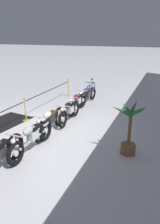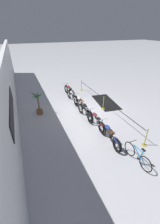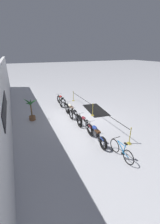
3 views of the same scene
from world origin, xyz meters
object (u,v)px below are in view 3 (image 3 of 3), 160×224
Objects in this scene: motorcycle_maroon_1 at (85,124)px; motorcycle_cream_3 at (71,110)px; motorcycle_black_2 at (75,117)px; potted_palm_left_of_row at (31,109)px; motorcycle_blue_0 at (96,134)px; stanchion_mid_left at (93,111)px; stanchion_mid_right at (73,97)px; floor_banner at (95,110)px; stanchion_far_left at (102,113)px; motorcycle_red_5 at (62,100)px; bicycle at (121,151)px; motorcycle_silver_4 at (64,105)px.

motorcycle_cream_3 is at bearing -0.17° from motorcycle_maroon_1.
motorcycle_black_2 is 3.36m from potted_palm_left_of_row.
motorcycle_cream_3 reaches higher than motorcycle_blue_0.
potted_palm_left_of_row is at bearing 76.35° from stanchion_mid_left.
floor_banner is (-3.29, -0.84, -0.35)m from stanchion_mid_right.
motorcycle_maroon_1 reaches higher than floor_banner.
motorcycle_black_2 is 3.14m from floor_banner.
motorcycle_red_5 is at bearing 17.97° from stanchion_far_left.
bicycle is at bearing 168.94° from floor_banner.
motorcycle_red_5 is at bearing 2.52° from bicycle.
floor_banner is at bearing -135.23° from motorcycle_red_5.
motorcycle_black_2 is 1.38m from motorcycle_cream_3.
floor_banner is (1.65, -2.64, -0.47)m from motorcycle_black_2.
stanchion_mid_right reaches higher than motorcycle_black_2.
stanchion_mid_right is at bearing -61.09° from motorcycle_red_5.
motorcycle_maroon_1 is at bearing 7.72° from bicycle.
motorcycle_maroon_1 reaches higher than motorcycle_silver_4.
motorcycle_maroon_1 is at bearing -135.46° from potted_palm_left_of_row.
stanchion_far_left is 1.44m from stanchion_mid_left.
motorcycle_red_5 is (1.30, -0.18, 0.02)m from motorcycle_silver_4.
motorcycle_cream_3 is at bearing -175.00° from motorcycle_silver_4.
motorcycle_cream_3 is 2.70m from motorcycle_red_5.
stanchion_mid_right is (9.44, -1.19, -0.03)m from bicycle.
motorcycle_blue_0 is 2.73m from motorcycle_black_2.
motorcycle_blue_0 is 2.55m from stanchion_far_left.
stanchion_mid_right is (4.29, 0.00, 0.00)m from stanchion_mid_left.
motorcycle_blue_0 is 1.44m from motorcycle_maroon_1.
motorcycle_maroon_1 is at bearing 0.80° from motorcycle_blue_0.
stanchion_far_left reaches higher than floor_banner.
motorcycle_black_2 reaches higher than motorcycle_blue_0.
bicycle is (-4.51, -0.61, -0.09)m from motorcycle_black_2.
motorcycle_cream_3 is 3.06m from potted_palm_left_of_row.
motorcycle_black_2 is at bearing 4.02° from motorcycle_blue_0.
motorcycle_cream_3 is 1.38× the size of bicycle.
stanchion_mid_left is 1.36m from floor_banner.
motorcycle_red_5 is 1.27× the size of potted_palm_left_of_row.
stanchion_mid_right is 0.33× the size of floor_banner.
bicycle is (-8.58, -0.38, -0.10)m from motorcycle_red_5.
potted_palm_left_of_row reaches higher than motorcycle_cream_3.
motorcycle_blue_0 is 5.03m from floor_banner.
floor_banner is at bearing -29.24° from motorcycle_blue_0.
motorcycle_silver_4 is at bearing 39.27° from stanchion_mid_left.
motorcycle_blue_0 is 2.28× the size of stanchion_mid_left.
stanchion_mid_right is at bearing -7.17° from bicycle.
motorcycle_maroon_1 is 3.26m from bicycle.
motorcycle_red_5 is at bearing -0.65° from motorcycle_maroon_1.
bicycle is 7.17m from potted_palm_left_of_row.
stanchion_mid_left is 4.29m from stanchion_mid_right.
floor_banner is at bearing -19.29° from stanchion_far_left.
stanchion_mid_left reaches higher than motorcycle_cream_3.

